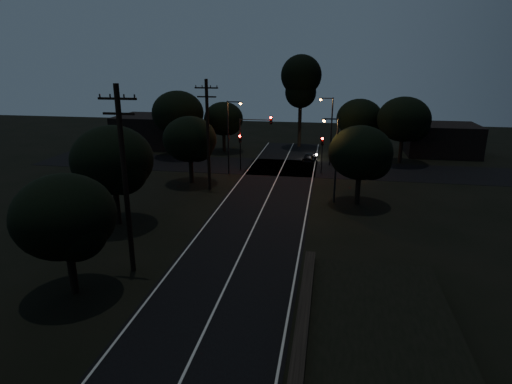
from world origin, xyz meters
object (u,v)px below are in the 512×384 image
(streetlight_b, at_px, (330,127))
(tall_pine, at_px, (301,81))
(streetlight_a, at_px, (230,133))
(utility_pole_far, at_px, (208,134))
(signal_left, at_px, (240,146))
(signal_mast, at_px, (255,133))
(streetlight_c, at_px, (334,155))
(utility_pole_mid, at_px, (125,179))
(signal_right, at_px, (322,148))
(car, at_px, (310,157))

(streetlight_b, bearing_deg, tall_pine, 111.38)
(streetlight_a, bearing_deg, tall_pine, 69.64)
(utility_pole_far, relative_size, signal_left, 2.56)
(signal_mast, relative_size, streetlight_c, 0.83)
(signal_left, relative_size, streetlight_a, 0.51)
(utility_pole_mid, height_order, streetlight_a, utility_pole_mid)
(utility_pole_far, relative_size, streetlight_b, 1.31)
(utility_pole_mid, relative_size, signal_mast, 1.76)
(signal_left, relative_size, signal_right, 1.00)
(streetlight_a, bearing_deg, utility_pole_mid, -91.73)
(streetlight_c, bearing_deg, car, 100.30)
(tall_pine, xyz_separation_m, signal_left, (-5.60, -15.01, -6.43))
(streetlight_b, xyz_separation_m, streetlight_c, (0.52, -14.00, -0.29))
(utility_pole_mid, distance_m, car, 32.13)
(utility_pole_far, xyz_separation_m, streetlight_b, (11.31, 12.00, -0.85))
(utility_pole_mid, height_order, utility_pole_far, utility_pole_mid)
(utility_pole_far, relative_size, tall_pine, 0.82)
(signal_right, bearing_deg, streetlight_a, -168.66)
(tall_pine, height_order, streetlight_b, tall_pine)
(signal_mast, height_order, streetlight_b, streetlight_b)
(tall_pine, distance_m, signal_left, 17.27)
(tall_pine, distance_m, streetlight_b, 12.69)
(utility_pole_mid, distance_m, streetlight_b, 31.15)
(signal_right, height_order, signal_mast, signal_mast)
(signal_mast, relative_size, streetlight_b, 0.78)
(utility_pole_mid, height_order, signal_mast, utility_pole_mid)
(tall_pine, bearing_deg, streetlight_a, -110.36)
(utility_pole_mid, relative_size, signal_left, 2.68)
(utility_pole_far, distance_m, tall_pine, 24.34)
(streetlight_b, bearing_deg, signal_mast, -154.01)
(signal_left, distance_m, streetlight_a, 2.77)
(streetlight_a, bearing_deg, streetlight_b, 29.48)
(signal_right, distance_m, signal_mast, 7.66)
(utility_pole_mid, relative_size, utility_pole_far, 1.05)
(tall_pine, bearing_deg, signal_mast, -104.62)
(signal_right, relative_size, streetlight_a, 0.51)
(utility_pole_mid, relative_size, car, 3.21)
(signal_right, xyz_separation_m, signal_mast, (-7.51, 0.00, 1.50))
(utility_pole_mid, xyz_separation_m, streetlight_a, (0.69, 23.00, -1.10))
(signal_left, relative_size, streetlight_b, 0.51)
(signal_mast, height_order, streetlight_a, streetlight_a)
(signal_mast, relative_size, car, 1.83)
(signal_left, height_order, signal_mast, signal_mast)
(streetlight_c, relative_size, car, 2.19)
(utility_pole_far, distance_m, streetlight_a, 6.10)
(car, bearing_deg, signal_mast, 49.76)
(car, bearing_deg, utility_pole_mid, 80.94)
(utility_pole_far, bearing_deg, signal_left, 80.06)
(utility_pole_mid, height_order, streetlight_c, utility_pole_mid)
(signal_mast, distance_m, streetlight_c, 13.28)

